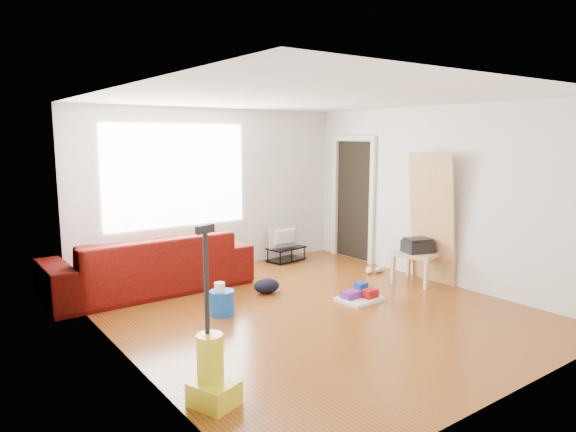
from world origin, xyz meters
TOP-DOWN VIEW (x-y plane):
  - room at (0.07, 0.15)m, footprint 4.51×5.01m
  - sofa at (-1.28, 1.95)m, footprint 2.68×1.05m
  - tv_stand at (1.20, 2.22)m, footprint 0.67×0.45m
  - tv at (1.20, 2.22)m, footprint 0.59×0.08m
  - side_table at (1.95, 0.08)m, footprint 0.67×0.67m
  - printer at (1.95, 0.08)m, footprint 0.46×0.40m
  - bucket at (-0.95, 0.54)m, footprint 0.37×0.37m
  - toilet_paper at (-0.99, 0.51)m, footprint 0.12×0.12m
  - cleaning_tray at (0.73, -0.02)m, footprint 0.55×0.45m
  - backpack at (-0.06, 0.93)m, footprint 0.37×0.30m
  - sneakers at (1.85, 0.81)m, footprint 0.43×0.25m
  - vacuum at (-2.00, -1.21)m, footprint 0.39×0.42m
  - door_panel at (2.13, -0.01)m, footprint 0.23×0.74m

SIDE VIEW (x-z plane):
  - sofa at x=-1.28m, z-range -0.39..0.39m
  - bucket at x=-0.95m, z-range -0.14..0.14m
  - backpack at x=-0.06m, z-range -0.10..0.10m
  - door_panel at x=2.13m, z-range -0.92..0.92m
  - sneakers at x=1.85m, z-range 0.00..0.10m
  - cleaning_tray at x=0.73m, z-range -0.04..0.15m
  - tv_stand at x=1.20m, z-range 0.01..0.24m
  - toilet_paper at x=-0.99m, z-range 0.14..0.26m
  - vacuum at x=-2.00m, z-range -0.45..0.97m
  - side_table at x=1.95m, z-range 0.15..0.60m
  - tv at x=1.20m, z-range 0.24..0.58m
  - printer at x=1.95m, z-range 0.44..0.65m
  - room at x=0.07m, z-range 0.00..2.51m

